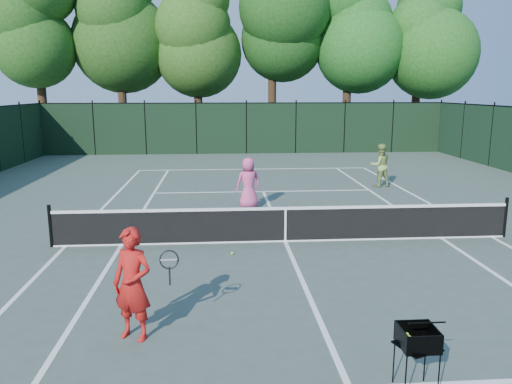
{
  "coord_description": "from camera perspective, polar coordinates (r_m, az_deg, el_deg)",
  "views": [
    {
      "loc": [
        -1.64,
        -12.12,
        3.81
      ],
      "look_at": [
        -0.67,
        1.0,
        1.1
      ],
      "focal_mm": 35.0,
      "sensor_mm": 36.0,
      "label": 1
    }
  ],
  "objects": [
    {
      "name": "ground",
      "position": [
        12.81,
        3.35,
        -5.68
      ],
      "size": [
        90.0,
        90.0,
        0.0
      ],
      "primitive_type": "plane",
      "color": "#414F47",
      "rests_on": "ground"
    },
    {
      "name": "sideline_doubles_left",
      "position": [
        13.27,
        -20.97,
        -5.82
      ],
      "size": [
        0.1,
        23.77,
        0.01
      ],
      "primitive_type": "cube",
      "color": "white",
      "rests_on": "ground"
    },
    {
      "name": "sideline_doubles_right",
      "position": [
        14.57,
        25.35,
        -4.66
      ],
      "size": [
        0.1,
        23.77,
        0.01
      ],
      "primitive_type": "cube",
      "color": "white",
      "rests_on": "ground"
    },
    {
      "name": "sideline_singles_left",
      "position": [
        12.94,
        -15.12,
        -5.88
      ],
      "size": [
        0.1,
        23.77,
        0.01
      ],
      "primitive_type": "cube",
      "color": "white",
      "rests_on": "ground"
    },
    {
      "name": "sideline_singles_right",
      "position": [
        13.95,
        20.42,
        -4.95
      ],
      "size": [
        0.1,
        23.77,
        0.01
      ],
      "primitive_type": "cube",
      "color": "white",
      "rests_on": "ground"
    },
    {
      "name": "baseline_far",
      "position": [
        24.36,
        -0.3,
        2.64
      ],
      "size": [
        10.97,
        0.1,
        0.01
      ],
      "primitive_type": "cube",
      "color": "white",
      "rests_on": "ground"
    },
    {
      "name": "service_line_far",
      "position": [
        18.98,
        0.83,
        0.06
      ],
      "size": [
        8.23,
        0.1,
        0.01
      ],
      "primitive_type": "cube",
      "color": "white",
      "rests_on": "ground"
    },
    {
      "name": "center_service_line",
      "position": [
        12.81,
        3.35,
        -5.67
      ],
      "size": [
        0.1,
        12.8,
        0.01
      ],
      "primitive_type": "cube",
      "color": "white",
      "rests_on": "ground"
    },
    {
      "name": "tennis_net",
      "position": [
        12.68,
        3.37,
        -3.62
      ],
      "size": [
        11.69,
        0.09,
        1.06
      ],
      "color": "black",
      "rests_on": "ground"
    },
    {
      "name": "fence_far",
      "position": [
        30.25,
        -1.1,
        7.25
      ],
      "size": [
        24.0,
        0.05,
        3.0
      ],
      "primitive_type": "cube",
      "color": "black",
      "rests_on": "ground"
    },
    {
      "name": "tree_0",
      "position": [
        35.76,
        -23.9,
        17.67
      ],
      "size": [
        6.4,
        6.4,
        13.14
      ],
      "color": "black",
      "rests_on": "ground"
    },
    {
      "name": "tree_1",
      "position": [
        35.05,
        -15.51,
        19.23
      ],
      "size": [
        6.8,
        6.8,
        13.98
      ],
      "color": "black",
      "rests_on": "ground"
    },
    {
      "name": "tree_2",
      "position": [
        34.18,
        -6.81,
        18.13
      ],
      "size": [
        6.0,
        6.0,
        12.4
      ],
      "color": "black",
      "rests_on": "ground"
    },
    {
      "name": "tree_3",
      "position": [
        35.0,
        1.92,
        20.16
      ],
      "size": [
        7.0,
        7.0,
        14.45
      ],
      "color": "black",
      "rests_on": "ground"
    },
    {
      "name": "tree_4",
      "position": [
        35.08,
        10.63,
        18.53
      ],
      "size": [
        6.2,
        6.2,
        12.97
      ],
      "color": "black",
      "rests_on": "ground"
    },
    {
      "name": "tree_5",
      "position": [
        37.05,
        18.25,
        17.11
      ],
      "size": [
        5.8,
        5.8,
        12.23
      ],
      "color": "black",
      "rests_on": "ground"
    },
    {
      "name": "coach",
      "position": [
        7.98,
        -13.91,
        -10.17
      ],
      "size": [
        1.09,
        0.65,
        1.78
      ],
      "rotation": [
        0.0,
        0.0,
        -0.42
      ],
      "color": "red",
      "rests_on": "ground"
    },
    {
      "name": "player_pink",
      "position": [
        16.19,
        -0.86,
        1.04
      ],
      "size": [
        0.89,
        0.66,
        1.67
      ],
      "rotation": [
        0.0,
        0.0,
        3.31
      ],
      "color": "#D94C86",
      "rests_on": "ground"
    },
    {
      "name": "player_green",
      "position": [
        20.41,
        13.98,
        2.97
      ],
      "size": [
        0.91,
        0.76,
        1.71
      ],
      "rotation": [
        0.0,
        0.0,
        3.28
      ],
      "color": "#8AA854",
      "rests_on": "ground"
    },
    {
      "name": "ball_hopper",
      "position": [
        6.85,
        18.0,
        -15.59
      ],
      "size": [
        0.59,
        0.59,
        0.88
      ],
      "rotation": [
        0.0,
        0.0,
        0.36
      ],
      "color": "black",
      "rests_on": "ground"
    },
    {
      "name": "loose_ball_midcourt",
      "position": [
        11.82,
        -2.74,
        -7.0
      ],
      "size": [
        0.07,
        0.07,
        0.07
      ],
      "primitive_type": "sphere",
      "color": "#C2D12A",
      "rests_on": "ground"
    }
  ]
}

